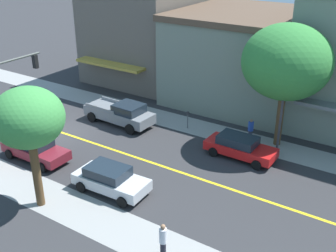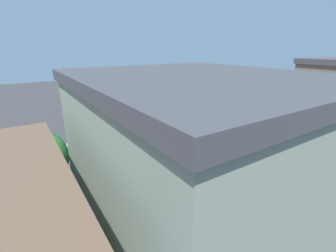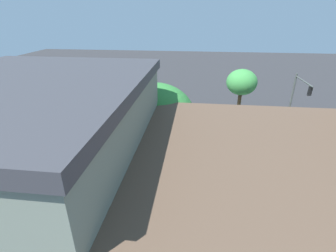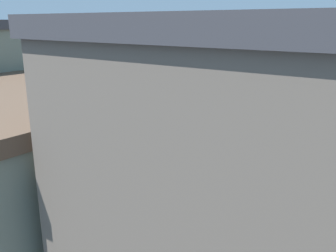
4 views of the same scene
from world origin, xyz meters
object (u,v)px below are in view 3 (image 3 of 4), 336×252
object	(u,v)px
pedestrian_white_shirt	(176,113)
silver_sedan_right_curb	(221,125)
small_dog	(130,117)
parking_meter	(238,173)
grey_pickup_truck	(290,162)
street_tree_left_near	(17,122)
street_lamp	(153,139)
pedestrian_teal_shirt	(135,115)
street_tree_left_far	(242,83)
traffic_light_mast	(297,96)
red_sedan_left_curb	(177,157)
pedestrian_blue_shirt	(180,175)
fire_hydrant	(322,182)
maroon_sedan_right_curb	(279,128)
blue_sedan_left_curb	(19,148)
pedestrian_red_shirt	(282,119)
street_tree_right_corner	(155,118)

from	to	relation	value
pedestrian_white_shirt	silver_sedan_right_curb	bearing A→B (deg)	108.41
pedestrian_white_shirt	small_dog	distance (m)	6.05
parking_meter	pedestrian_white_shirt	bearing A→B (deg)	26.28
pedestrian_white_shirt	grey_pickup_truck	bearing A→B (deg)	91.87
pedestrian_white_shirt	street_tree_left_near	bearing A→B (deg)	6.56
street_tree_left_near	street_lamp	size ratio (longest dim) A/B	1.26
grey_pickup_truck	pedestrian_teal_shirt	world-z (taller)	grey_pickup_truck
street_tree_left_far	traffic_light_mast	world-z (taller)	street_tree_left_far
street_tree_left_far	small_dog	size ratio (longest dim) A/B	8.28
red_sedan_left_curb	pedestrian_blue_shirt	size ratio (longest dim) A/B	2.94
pedestrian_blue_shirt	pedestrian_teal_shirt	size ratio (longest dim) A/B	0.93
silver_sedan_right_curb	pedestrian_white_shirt	xyz separation A→B (m)	(2.82, 5.50, 0.16)
pedestrian_teal_shirt	grey_pickup_truck	bearing A→B (deg)	168.60
street_lamp	red_sedan_left_curb	world-z (taller)	street_lamp
fire_hydrant	pedestrian_teal_shirt	xyz separation A→B (m)	(11.13, 18.07, 0.54)
maroon_sedan_right_curb	blue_sedan_left_curb	bearing A→B (deg)	16.08
pedestrian_red_shirt	small_dog	world-z (taller)	pedestrian_red_shirt
street_lamp	pedestrian_red_shirt	size ratio (longest dim) A/B	3.00
fire_hydrant	traffic_light_mast	xyz separation A→B (m)	(9.94, -0.61, 4.10)
street_tree_right_corner	pedestrian_red_shirt	world-z (taller)	street_tree_right_corner
pedestrian_red_shirt	small_dog	xyz separation A→B (m)	(-0.20, 18.99, -0.58)
parking_meter	street_tree_left_far	bearing A→B (deg)	-7.45
street_tree_left_near	pedestrian_blue_shirt	bearing A→B (deg)	-87.58
pedestrian_teal_shirt	small_dog	bearing A→B (deg)	3.38
parking_meter	street_tree_left_near	bearing A→B (deg)	94.40
street_tree_left_near	maroon_sedan_right_curb	bearing A→B (deg)	-64.98
red_sedan_left_curb	grey_pickup_truck	world-z (taller)	grey_pickup_truck
street_tree_right_corner	grey_pickup_truck	bearing A→B (deg)	-73.65
maroon_sedan_right_curb	street_tree_left_far	bearing A→B (deg)	-38.25
street_tree_left_near	small_dog	world-z (taller)	street_tree_left_near
red_sedan_left_curb	blue_sedan_left_curb	size ratio (longest dim) A/B	1.01
traffic_light_mast	street_lamp	size ratio (longest dim) A/B	1.20
street_tree_left_near	red_sedan_left_curb	world-z (taller)	street_tree_left_near
grey_pickup_truck	small_dog	xyz separation A→B (m)	(9.40, 16.82, -0.48)
fire_hydrant	grey_pickup_truck	bearing A→B (deg)	45.72
parking_meter	traffic_light_mast	xyz separation A→B (m)	(10.15, -7.28, 3.56)
pedestrian_white_shirt	pedestrian_blue_shirt	bearing A→B (deg)	51.84
pedestrian_blue_shirt	fire_hydrant	bearing A→B (deg)	-45.39
fire_hydrant	pedestrian_white_shirt	bearing A→B (deg)	46.22
red_sedan_left_curb	pedestrian_white_shirt	bearing A→B (deg)	-83.47
fire_hydrant	pedestrian_teal_shirt	world-z (taller)	pedestrian_teal_shirt
pedestrian_blue_shirt	street_tree_left_near	bearing A→B (deg)	131.97
traffic_light_mast	small_dog	world-z (taller)	traffic_light_mast
pedestrian_blue_shirt	silver_sedan_right_curb	bearing A→B (deg)	18.51
street_lamp	maroon_sedan_right_curb	distance (m)	16.16
street_tree_right_corner	street_lamp	bearing A→B (deg)	19.13
grey_pickup_truck	pedestrian_blue_shirt	world-z (taller)	grey_pickup_truck
traffic_light_mast	fire_hydrant	bearing A→B (deg)	-3.52
pedestrian_teal_shirt	blue_sedan_left_curb	bearing A→B (deg)	64.35
silver_sedan_right_curb	maroon_sedan_right_curb	xyz separation A→B (m)	(-0.18, -6.53, -0.04)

